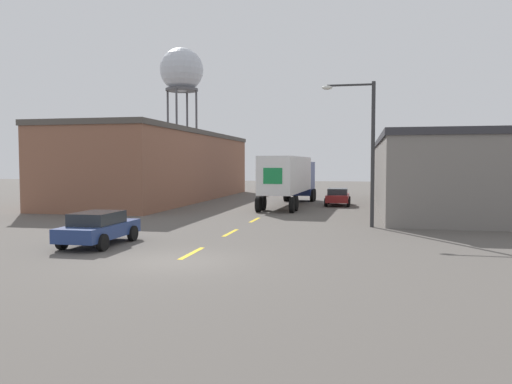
{
  "coord_description": "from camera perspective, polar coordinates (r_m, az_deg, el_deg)",
  "views": [
    {
      "loc": [
        6.14,
        -15.89,
        3.33
      ],
      "look_at": [
        0.28,
        11.87,
        1.72
      ],
      "focal_mm": 35.0,
      "sensor_mm": 36.0,
      "label": 1
    }
  ],
  "objects": [
    {
      "name": "street_lamp",
      "position": [
        26.83,
        12.48,
        5.58
      ],
      "size": [
        2.78,
        0.32,
        7.6
      ],
      "color": "#2D2D30",
      "rests_on": "ground_plane"
    },
    {
      "name": "warehouse_right",
      "position": [
        40.2,
        19.93,
        2.01
      ],
      "size": [
        8.88,
        26.97,
        5.19
      ],
      "color": "slate",
      "rests_on": "ground_plane"
    },
    {
      "name": "warehouse_left",
      "position": [
        47.09,
        -10.5,
        2.96
      ],
      "size": [
        9.0,
        28.67,
        6.27
      ],
      "color": "brown",
      "rests_on": "ground_plane"
    },
    {
      "name": "parked_car_right_far",
      "position": [
        40.31,
        9.33,
        -0.5
      ],
      "size": [
        1.94,
        4.15,
        1.37
      ],
      "color": "maroon",
      "rests_on": "ground_plane"
    },
    {
      "name": "water_tower",
      "position": [
        70.37,
        -8.49,
        13.44
      ],
      "size": [
        5.89,
        5.89,
        19.03
      ],
      "color": "#47474C",
      "rests_on": "ground_plane"
    },
    {
      "name": "semi_truck",
      "position": [
        39.69,
        3.93,
        1.82
      ],
      "size": [
        3.08,
        13.42,
        3.87
      ],
      "rotation": [
        0.0,
        0.0,
        -0.04
      ],
      "color": "navy",
      "rests_on": "ground_plane"
    },
    {
      "name": "parked_car_left_near",
      "position": [
        21.42,
        -17.54,
        -3.88
      ],
      "size": [
        1.94,
        4.15,
        1.37
      ],
      "color": "navy",
      "rests_on": "ground_plane"
    },
    {
      "name": "road_centerline",
      "position": [
        24.17,
        -2.93,
        -4.67
      ],
      "size": [
        0.2,
        13.8,
        0.01
      ],
      "color": "gold",
      "rests_on": "ground_plane"
    },
    {
      "name": "ground_plane",
      "position": [
        17.36,
        -9.12,
        -7.86
      ],
      "size": [
        160.0,
        160.0,
        0.0
      ],
      "primitive_type": "plane",
      "color": "#56514C"
    }
  ]
}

